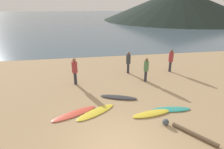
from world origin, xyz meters
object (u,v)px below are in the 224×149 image
at_px(person_1, 128,61).
at_px(driftwood_log, 194,134).
at_px(person_3, 146,68).
at_px(beach_rock_near, 166,122).
at_px(person_2, 75,69).
at_px(surfboard_1, 96,112).
at_px(surfboard_2, 119,97).
at_px(surfboard_3, 152,113).
at_px(person_0, 171,59).
at_px(surfboard_0, 75,114).
at_px(surfboard_4, 171,109).

xyz_separation_m(person_1, driftwood_log, (0.84, -7.56, -0.89)).
height_order(person_3, driftwood_log, person_3).
xyz_separation_m(driftwood_log, beach_rock_near, (-0.83, 0.90, 0.06)).
bearing_deg(beach_rock_near, person_2, 127.04).
bearing_deg(surfboard_1, driftwood_log, -65.19).
relative_size(surfboard_2, surfboard_3, 1.03).
bearing_deg(driftwood_log, person_0, 71.47).
bearing_deg(person_1, person_0, -47.12).
height_order(person_0, beach_rock_near, person_0).
distance_m(person_1, driftwood_log, 7.65).
relative_size(person_1, driftwood_log, 0.88).
relative_size(surfboard_2, person_0, 1.21).
height_order(surfboard_0, driftwood_log, driftwood_log).
xyz_separation_m(surfboard_0, person_2, (0.04, 3.66, 1.02)).
xyz_separation_m(surfboard_1, person_1, (2.94, 5.15, 0.94)).
distance_m(person_0, person_3, 2.97).
bearing_deg(driftwood_log, beach_rock_near, 132.67).
xyz_separation_m(person_0, person_2, (-7.24, -1.24, 0.02)).
bearing_deg(surfboard_2, surfboard_1, -116.09).
distance_m(surfboard_1, surfboard_2, 1.92).
bearing_deg(person_0, person_2, -75.89).
bearing_deg(person_0, surfboard_2, -48.59).
bearing_deg(surfboard_0, surfboard_2, 0.65).
xyz_separation_m(surfboard_0, person_1, (3.97, 5.10, 0.94)).
bearing_deg(surfboard_2, person_0, 58.07).
height_order(surfboard_3, driftwood_log, driftwood_log).
xyz_separation_m(person_1, person_2, (-3.93, -1.44, 0.08)).
bearing_deg(surfboard_0, surfboard_4, -31.88).
distance_m(surfboard_0, person_2, 3.80).
xyz_separation_m(surfboard_1, driftwood_log, (3.77, -2.41, 0.05)).
bearing_deg(surfboard_2, surfboard_3, -35.63).
bearing_deg(surfboard_1, person_3, 9.84).
bearing_deg(surfboard_1, person_1, 27.68).
bearing_deg(person_0, driftwood_log, -14.16).
distance_m(surfboard_3, beach_rock_near, 0.96).
bearing_deg(person_3, surfboard_1, -138.67).
xyz_separation_m(surfboard_0, beach_rock_near, (3.98, -1.56, 0.11)).
distance_m(surfboard_3, person_1, 5.83).
distance_m(surfboard_1, surfboard_3, 2.73).
height_order(person_1, person_3, person_1).
relative_size(surfboard_0, person_1, 1.41).
xyz_separation_m(person_1, person_3, (0.78, -1.75, -0.01)).
height_order(surfboard_4, person_0, person_0).
relative_size(surfboard_1, person_3, 1.37).
distance_m(surfboard_2, person_2, 3.54).
bearing_deg(person_1, driftwood_log, -127.45).
bearing_deg(driftwood_log, person_2, 127.92).
relative_size(surfboard_1, surfboard_2, 1.06).
height_order(surfboard_1, person_3, person_3).
bearing_deg(surfboard_0, beach_rock_near, -48.05).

